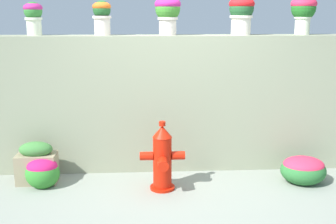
{
  "coord_description": "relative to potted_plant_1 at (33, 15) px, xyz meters",
  "views": [
    {
      "loc": [
        -0.33,
        -4.19,
        1.96
      ],
      "look_at": [
        -0.04,
        0.85,
        0.78
      ],
      "focal_mm": 44.98,
      "sensor_mm": 36.0,
      "label": 1
    }
  ],
  "objects": [
    {
      "name": "fire_hydrant",
      "position": [
        1.52,
        -0.77,
        -1.59
      ],
      "size": [
        0.51,
        0.41,
        0.8
      ],
      "color": "red",
      "rests_on": "ground"
    },
    {
      "name": "ground_plane",
      "position": [
        1.65,
        -1.08,
        -1.95
      ],
      "size": [
        24.0,
        24.0,
        0.0
      ],
      "primitive_type": "plane",
      "color": "gray"
    },
    {
      "name": "potted_plant_1",
      "position": [
        0.0,
        0.0,
        0.0
      ],
      "size": [
        0.23,
        0.23,
        0.4
      ],
      "color": "beige",
      "rests_on": "stone_wall"
    },
    {
      "name": "flower_bush_right",
      "position": [
        3.19,
        -0.67,
        -1.78
      ],
      "size": [
        0.54,
        0.48,
        0.33
      ],
      "color": "#2A6B31",
      "rests_on": "ground"
    },
    {
      "name": "potted_plant_3",
      "position": [
        1.62,
        -0.06,
        0.05
      ],
      "size": [
        0.32,
        0.32,
        0.47
      ],
      "color": "beige",
      "rests_on": "stone_wall"
    },
    {
      "name": "planter_box",
      "position": [
        0.04,
        -0.49,
        -1.71
      ],
      "size": [
        0.46,
        0.28,
        0.5
      ],
      "color": "gray",
      "rests_on": "ground"
    },
    {
      "name": "flower_bush_left",
      "position": [
        0.13,
        -0.62,
        -1.76
      ],
      "size": [
        0.39,
        0.35,
        0.36
      ],
      "color": "#32842D",
      "rests_on": "ground"
    },
    {
      "name": "potted_plant_2",
      "position": [
        0.82,
        -0.05,
        -0.0
      ],
      "size": [
        0.23,
        0.23,
        0.41
      ],
      "color": "beige",
      "rests_on": "stone_wall"
    },
    {
      "name": "potted_plant_4",
      "position": [
        2.52,
        -0.04,
        0.04
      ],
      "size": [
        0.31,
        0.31,
        0.47
      ],
      "color": "silver",
      "rests_on": "stone_wall"
    },
    {
      "name": "potted_plant_5",
      "position": [
        3.31,
        0.01,
        0.06
      ],
      "size": [
        0.32,
        0.32,
        0.48
      ],
      "color": "beige",
      "rests_on": "stone_wall"
    },
    {
      "name": "stone_wall",
      "position": [
        1.65,
        -0.03,
        -1.1
      ],
      "size": [
        5.68,
        0.42,
        1.7
      ],
      "primitive_type": "cube",
      "color": "gray",
      "rests_on": "ground"
    }
  ]
}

